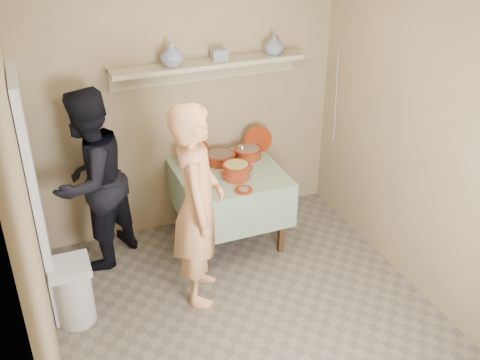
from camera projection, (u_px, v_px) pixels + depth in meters
name	position (u px, v px, depth m)	size (l,w,h in m)	color
ground	(257.00, 329.00, 4.49)	(3.50, 3.50, 0.00)	#6F6557
tile_panel	(36.00, 200.00, 4.31)	(0.06, 0.70, 2.00)	silver
plate_stack_a	(187.00, 156.00, 5.31)	(0.14, 0.14, 0.19)	maroon
plate_stack_b	(200.00, 153.00, 5.38)	(0.15, 0.15, 0.18)	maroon
bowl_stack	(200.00, 177.00, 5.01)	(0.13, 0.13, 0.13)	maroon
empty_bowl	(195.00, 170.00, 5.21)	(0.16, 0.16, 0.05)	maroon
propped_lid	(258.00, 140.00, 5.58)	(0.29, 0.29, 0.02)	maroon
vase_right	(274.00, 45.00, 5.21)	(0.18, 0.18, 0.19)	navy
vase_left	(172.00, 54.00, 4.88)	(0.20, 0.20, 0.21)	navy
ceramic_box	(220.00, 55.00, 5.06)	(0.14, 0.10, 0.10)	navy
person_cook	(198.00, 206.00, 4.48)	(0.64, 0.42, 1.75)	#F1A368
person_helper	(91.00, 181.00, 4.92)	(0.82, 0.64, 1.68)	black
room_shell	(261.00, 147.00, 3.72)	(3.04, 3.54, 2.62)	tan
serving_table	(229.00, 182.00, 5.31)	(0.97, 0.97, 0.76)	#4C2D16
cazuela_meat_a	(220.00, 157.00, 5.38)	(0.30, 0.30, 0.10)	maroon
cazuela_meat_b	(248.00, 152.00, 5.48)	(0.28, 0.28, 0.10)	maroon
ladle	(243.00, 148.00, 5.44)	(0.08, 0.26, 0.19)	silver
cazuela_rice	(236.00, 170.00, 5.09)	(0.33, 0.25, 0.14)	maroon
front_plate	(244.00, 190.00, 4.91)	(0.16, 0.16, 0.03)	maroon
wall_shelf	(208.00, 65.00, 5.11)	(1.80, 0.25, 0.21)	tan
trash_bin	(73.00, 292.00, 4.45)	(0.32, 0.32, 0.56)	silver
electrical_cord	(336.00, 98.00, 5.58)	(0.01, 0.05, 0.90)	silver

